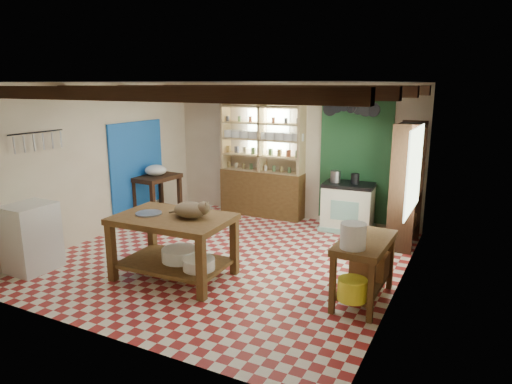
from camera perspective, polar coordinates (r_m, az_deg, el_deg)
The scene contains 30 objects.
floor at distance 7.03m, azimuth -3.61°, elevation -8.25°, with size 5.00×5.00×0.02m, color maroon.
ceiling at distance 6.54m, azimuth -3.96°, elevation 13.53°, with size 5.00×5.00×0.02m, color #48474D.
wall_back at distance 8.87m, azimuth 4.50°, elevation 5.06°, with size 5.00×0.04×2.60m, color beige.
wall_front at distance 4.75m, azimuth -19.34°, elevation -3.05°, with size 5.00×0.04×2.60m, color beige.
wall_left at distance 8.21m, azimuth -19.01°, elevation 3.69°, with size 0.04×5.00×2.60m, color beige.
wall_right at distance 5.82m, azimuth 17.90°, elevation 0.02°, with size 0.04×5.00×2.60m, color beige.
ceiling_beams at distance 6.54m, azimuth -3.94°, elevation 12.48°, with size 5.00×3.80×0.15m, color #341E12.
blue_wall_patch at distance 8.86m, azimuth -14.63°, elevation 3.34°, with size 0.04×1.40×1.60m, color blue.
green_wall_patch at distance 8.46m, azimuth 12.27°, elevation 4.04°, with size 1.30×0.04×2.30m, color #1D4927.
window_back at distance 9.01m, azimuth 1.53°, elevation 7.78°, with size 0.90×0.02×0.80m, color #B6CAB3.
window_right at distance 6.78m, azimuth 19.18°, elevation 2.61°, with size 0.02×1.30×1.20m, color #B6CAB3.
utensil_rail at distance 7.32m, azimuth -25.68°, elevation 5.80°, with size 0.06×0.90×0.28m, color black.
pot_rack at distance 7.96m, azimuth 11.82°, elevation 10.23°, with size 0.86×0.12×0.36m, color black.
shelving_unit at distance 8.96m, azimuth 0.75°, elevation 3.88°, with size 1.70×0.34×2.20m, color tan.
tall_rack at distance 7.66m, azimuth 18.33°, elevation 0.79°, with size 0.40×0.86×2.00m, color #341E12.
work_table at distance 6.30m, azimuth -10.22°, elevation -6.77°, with size 1.53×1.02×0.87m, color brown.
stove at distance 8.33m, azimuth 11.43°, elevation -1.83°, with size 0.88×0.59×0.86m, color white.
prep_table at distance 8.97m, azimuth -12.25°, elevation -0.72°, with size 0.60×0.87×0.88m, color #341E12.
white_cabinet at distance 7.16m, azimuth -26.29°, elevation -5.12°, with size 0.53×0.64×0.96m, color silver.
right_counter at distance 5.73m, azimuth 13.28°, elevation -9.49°, with size 0.54×1.09×0.78m, color brown.
cat at distance 6.04m, azimuth -8.21°, elevation -2.22°, with size 0.46×0.35×0.21m, color #7C6648.
steel_tray at distance 6.33m, azimuth -13.26°, elevation -2.62°, with size 0.36×0.36×0.02m, color #96949B.
basin_large at distance 6.35m, azimuth -9.55°, elevation -7.72°, with size 0.48×0.48×0.17m, color silver.
basin_small at distance 6.04m, azimuth -7.15°, elevation -8.90°, with size 0.42×0.42×0.15m, color silver.
kettle_left at distance 8.26m, azimuth 9.90°, elevation 1.92°, with size 0.18×0.18×0.21m, color #96949B.
kettle_right at distance 8.19m, azimuth 12.28°, elevation 1.63°, with size 0.15×0.15×0.18m, color black.
enamel_bowl at distance 8.86m, azimuth -12.42°, elevation 2.68°, with size 0.41×0.41×0.20m, color silver.
white_bucket at distance 5.23m, azimuth 12.05°, elevation -5.38°, with size 0.29×0.29×0.29m, color silver.
wicker_basket at distance 6.01m, azimuth 14.02°, elevation -8.75°, with size 0.43×0.35×0.30m, color #96663C.
yellow_tub at distance 5.35m, azimuth 11.95°, elevation -11.82°, with size 0.33×0.33×0.24m, color yellow.
Camera 1 is at (3.34, -5.62, 2.59)m, focal length 32.00 mm.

